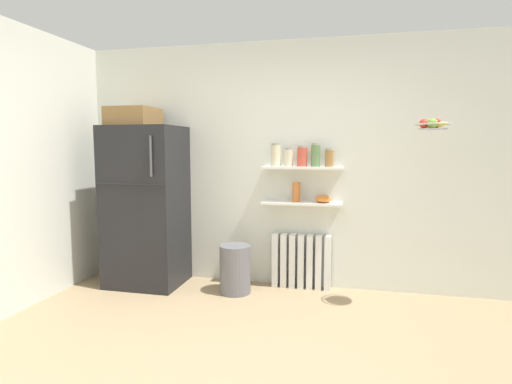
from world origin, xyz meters
name	(u,v)px	position (x,y,z in m)	size (l,w,h in m)	color
ground_plane	(249,348)	(0.00, 0.50, 0.00)	(7.04, 7.04, 0.00)	#9E8460
back_wall	(284,165)	(0.00, 2.05, 1.30)	(7.04, 0.10, 2.60)	silver
refrigerator	(145,202)	(-1.45, 1.68, 0.90)	(0.78, 0.67, 1.91)	black
radiator	(301,261)	(0.22, 1.92, 0.29)	(0.62, 0.12, 0.57)	white
wall_shelf_lower	(302,203)	(0.22, 1.89, 0.91)	(0.83, 0.22, 0.03)	white
wall_shelf_upper	(302,168)	(0.22, 1.89, 1.28)	(0.83, 0.22, 0.03)	white
storage_jar_0	(276,155)	(-0.06, 1.89, 1.41)	(0.10, 0.10, 0.24)	beige
storage_jar_1	(289,157)	(0.08, 1.89, 1.39)	(0.09, 0.09, 0.19)	beige
storage_jar_2	(302,156)	(0.22, 1.89, 1.40)	(0.11, 0.11, 0.21)	#C64C38
storage_jar_3	(316,155)	(0.35, 1.89, 1.41)	(0.10, 0.10, 0.24)	#5B7F4C
storage_jar_4	(329,158)	(0.49, 1.89, 1.39)	(0.09, 0.09, 0.19)	olive
vase	(296,192)	(0.16, 1.89, 1.03)	(0.08, 0.08, 0.20)	#CC7033
shelf_bowl	(323,199)	(0.44, 1.89, 0.96)	(0.17, 0.17, 0.08)	orange
trash_bin	(235,269)	(-0.42, 1.61, 0.25)	(0.32, 0.32, 0.50)	slate
hanging_fruit_basket	(432,125)	(1.38, 1.48, 1.68)	(0.30, 0.30, 0.10)	#B2B2B7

